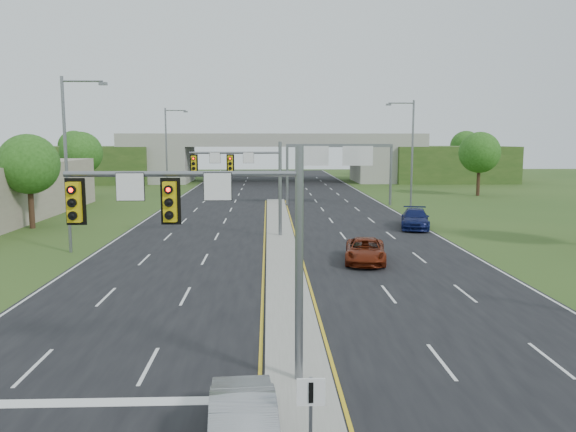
# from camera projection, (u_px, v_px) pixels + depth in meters

# --- Properties ---
(ground) EXTENTS (240.00, 240.00, 0.00)m
(ground) POSITION_uv_depth(u_px,v_px,m) (299.00, 384.00, 16.50)
(ground) COLOR #2C4A1A
(ground) RESTS_ON ground
(road) EXTENTS (24.00, 160.00, 0.02)m
(road) POSITION_uv_depth(u_px,v_px,m) (278.00, 218.00, 51.15)
(road) COLOR black
(road) RESTS_ON ground
(median) EXTENTS (2.00, 54.00, 0.16)m
(median) POSITION_uv_depth(u_px,v_px,m) (281.00, 241.00, 39.26)
(median) COLOR gray
(median) RESTS_ON road
(lane_markings) EXTENTS (23.72, 160.00, 0.01)m
(lane_markings) POSITION_uv_depth(u_px,v_px,m) (272.00, 229.00, 45.10)
(lane_markings) COLOR gold
(lane_markings) RESTS_ON road
(signal_mast_near) EXTENTS (6.62, 0.60, 7.00)m
(signal_mast_near) POSITION_uv_depth(u_px,v_px,m) (219.00, 227.00, 15.71)
(signal_mast_near) COLOR slate
(signal_mast_near) RESTS_ON ground
(signal_mast_far) EXTENTS (6.62, 0.60, 7.00)m
(signal_mast_far) POSITION_uv_depth(u_px,v_px,m) (249.00, 173.00, 40.46)
(signal_mast_far) COLOR slate
(signal_mast_far) RESTS_ON ground
(keep_right_sign) EXTENTS (0.60, 0.13, 2.20)m
(keep_right_sign) POSITION_uv_depth(u_px,v_px,m) (311.00, 409.00, 11.81)
(keep_right_sign) COLOR slate
(keep_right_sign) RESTS_ON ground
(sign_gantry) EXTENTS (11.58, 0.44, 6.67)m
(sign_gantry) POSITION_uv_depth(u_px,v_px,m) (338.00, 157.00, 60.50)
(sign_gantry) COLOR slate
(sign_gantry) RESTS_ON ground
(overpass) EXTENTS (80.00, 14.00, 8.10)m
(overpass) POSITION_uv_depth(u_px,v_px,m) (273.00, 161.00, 95.23)
(overpass) COLOR gray
(overpass) RESTS_ON ground
(lightpole_l_mid) EXTENTS (2.85, 0.25, 11.00)m
(lightpole_l_mid) POSITION_uv_depth(u_px,v_px,m) (69.00, 156.00, 35.01)
(lightpole_l_mid) COLOR slate
(lightpole_l_mid) RESTS_ON ground
(lightpole_l_far) EXTENTS (2.85, 0.25, 11.00)m
(lightpole_l_far) POSITION_uv_depth(u_px,v_px,m) (168.00, 148.00, 69.66)
(lightpole_l_far) COLOR slate
(lightpole_l_far) RESTS_ON ground
(lightpole_r_far) EXTENTS (2.85, 0.25, 11.00)m
(lightpole_r_far) POSITION_uv_depth(u_px,v_px,m) (410.00, 150.00, 55.75)
(lightpole_r_far) COLOR slate
(lightpole_r_far) RESTS_ON ground
(tree_l_near) EXTENTS (4.80, 4.80, 7.60)m
(tree_l_near) POSITION_uv_depth(u_px,v_px,m) (29.00, 164.00, 44.79)
(tree_l_near) COLOR #382316
(tree_l_near) RESTS_ON ground
(tree_l_mid) EXTENTS (5.20, 5.20, 8.12)m
(tree_l_mid) POSITION_uv_depth(u_px,v_px,m) (81.00, 153.00, 69.36)
(tree_l_mid) COLOR #382316
(tree_l_mid) RESTS_ON ground
(tree_r_mid) EXTENTS (5.20, 5.20, 8.12)m
(tree_r_mid) POSITION_uv_depth(u_px,v_px,m) (480.00, 153.00, 71.13)
(tree_r_mid) COLOR #382316
(tree_r_mid) RESTS_ON ground
(tree_back_a) EXTENTS (6.00, 6.00, 8.85)m
(tree_back_a) POSITION_uv_depth(u_px,v_px,m) (74.00, 146.00, 107.44)
(tree_back_a) COLOR #382316
(tree_back_a) RESTS_ON ground
(tree_back_b) EXTENTS (5.60, 5.60, 8.32)m
(tree_back_b) POSITION_uv_depth(u_px,v_px,m) (148.00, 148.00, 107.98)
(tree_back_b) COLOR #382316
(tree_back_b) RESTS_ON ground
(tree_back_c) EXTENTS (5.60, 5.60, 8.32)m
(tree_back_c) POSITION_uv_depth(u_px,v_px,m) (395.00, 148.00, 109.68)
(tree_back_c) COLOR #382316
(tree_back_c) RESTS_ON ground
(tree_back_d) EXTENTS (6.00, 6.00, 8.85)m
(tree_back_d) POSITION_uv_depth(u_px,v_px,m) (466.00, 146.00, 110.13)
(tree_back_d) COLOR #382316
(tree_back_d) RESTS_ON ground
(car_silver) EXTENTS (1.82, 4.44, 1.43)m
(car_silver) POSITION_uv_depth(u_px,v_px,m) (243.00, 415.00, 13.13)
(car_silver) COLOR gray
(car_silver) RESTS_ON road
(car_far_a) EXTENTS (3.02, 5.25, 1.38)m
(car_far_a) POSITION_uv_depth(u_px,v_px,m) (365.00, 251.00, 32.75)
(car_far_a) COLOR #601B09
(car_far_a) RESTS_ON road
(car_far_b) EXTENTS (3.37, 5.73, 1.56)m
(car_far_b) POSITION_uv_depth(u_px,v_px,m) (415.00, 219.00, 45.31)
(car_far_b) COLOR #0B1242
(car_far_b) RESTS_ON road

